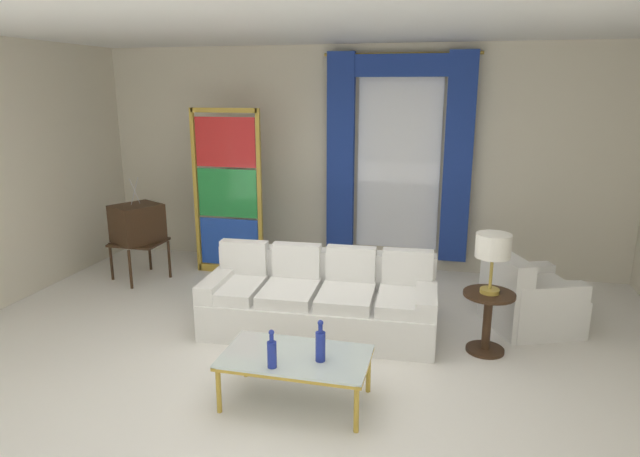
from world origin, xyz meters
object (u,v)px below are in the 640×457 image
(round_side_table, at_px, (488,317))
(couch_white_long, at_px, (321,301))
(armchair_white, at_px, (527,301))
(peacock_figurine, at_px, (256,271))
(vintage_tv, at_px, (137,225))
(bottle_crystal_tall, at_px, (272,352))
(bottle_blue_decanter, at_px, (320,344))
(coffee_table, at_px, (296,359))
(table_lamp_brass, at_px, (493,248))
(stained_glass_divider, at_px, (228,196))

(round_side_table, bearing_deg, couch_white_long, 176.06)
(armchair_white, bearing_deg, peacock_figurine, 172.19)
(peacock_figurine, bearing_deg, vintage_tv, -178.42)
(bottle_crystal_tall, distance_m, peacock_figurine, 2.84)
(couch_white_long, relative_size, bottle_blue_decanter, 7.03)
(vintage_tv, height_order, round_side_table, vintage_tv)
(coffee_table, height_order, peacock_figurine, peacock_figurine)
(armchair_white, xyz_separation_m, round_side_table, (-0.43, -0.68, 0.07))
(couch_white_long, relative_size, peacock_figurine, 3.96)
(table_lamp_brass, bearing_deg, bottle_blue_decanter, -134.92)
(bottle_blue_decanter, distance_m, vintage_tv, 3.84)
(peacock_figurine, height_order, round_side_table, round_side_table)
(bottle_crystal_tall, bearing_deg, armchair_white, 46.44)
(couch_white_long, distance_m, stained_glass_divider, 2.31)
(stained_glass_divider, bearing_deg, coffee_table, -58.33)
(coffee_table, relative_size, round_side_table, 1.95)
(bottle_blue_decanter, height_order, vintage_tv, vintage_tv)
(bottle_blue_decanter, relative_size, round_side_table, 0.57)
(coffee_table, relative_size, stained_glass_divider, 0.53)
(bottle_blue_decanter, distance_m, armchair_white, 2.65)
(bottle_blue_decanter, height_order, table_lamp_brass, table_lamp_brass)
(bottle_crystal_tall, xyz_separation_m, armchair_white, (2.06, 2.17, -0.24))
(vintage_tv, distance_m, peacock_figurine, 1.67)
(armchair_white, xyz_separation_m, table_lamp_brass, (-0.43, -0.68, 0.74))
(bottle_blue_decanter, relative_size, armchair_white, 0.32)
(couch_white_long, bearing_deg, stained_glass_divider, 137.94)
(stained_glass_divider, relative_size, table_lamp_brass, 3.86)
(couch_white_long, distance_m, bottle_blue_decanter, 1.48)
(vintage_tv, bearing_deg, armchair_white, -4.69)
(coffee_table, relative_size, vintage_tv, 0.86)
(stained_glass_divider, relative_size, peacock_figurine, 3.67)
(vintage_tv, distance_m, table_lamp_brass, 4.46)
(couch_white_long, bearing_deg, vintage_tv, 160.33)
(round_side_table, distance_m, table_lamp_brass, 0.67)
(bottle_blue_decanter, relative_size, table_lamp_brass, 0.59)
(bottle_blue_decanter, xyz_separation_m, armchair_white, (1.73, 1.99, -0.26))
(armchair_white, relative_size, round_side_table, 1.78)
(peacock_figurine, distance_m, round_side_table, 2.95)
(couch_white_long, relative_size, round_side_table, 4.00)
(bottle_blue_decanter, distance_m, table_lamp_brass, 1.91)
(stained_glass_divider, xyz_separation_m, table_lamp_brass, (3.27, -1.57, -0.03))
(couch_white_long, distance_m, peacock_figurine, 1.47)
(bottle_crystal_tall, bearing_deg, stained_glass_divider, 118.05)
(bottle_crystal_tall, height_order, round_side_table, bottle_crystal_tall)
(peacock_figurine, bearing_deg, armchair_white, -7.81)
(bottle_blue_decanter, height_order, armchair_white, armchair_white)
(bottle_blue_decanter, xyz_separation_m, table_lamp_brass, (1.31, 1.31, 0.48))
(coffee_table, relative_size, table_lamp_brass, 2.03)
(bottle_crystal_tall, bearing_deg, bottle_blue_decanter, 29.14)
(vintage_tv, bearing_deg, table_lamp_brass, -13.88)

